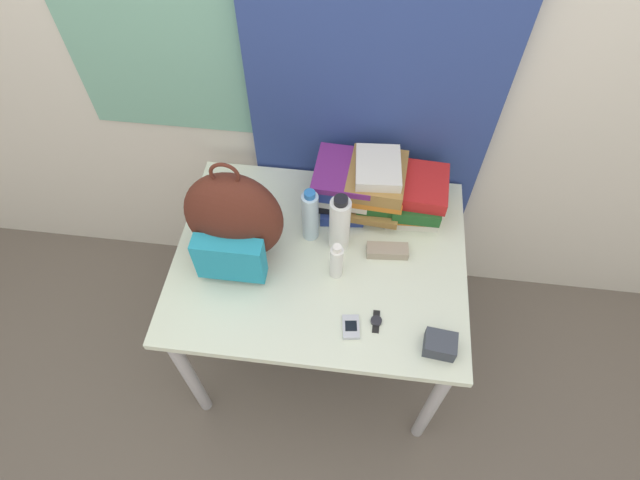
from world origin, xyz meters
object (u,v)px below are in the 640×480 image
(book_stack_left, at_px, (345,184))
(sunglasses_case, at_px, (387,251))
(water_bottle, at_px, (310,216))
(sports_bottle, at_px, (340,224))
(cell_phone, at_px, (351,327))
(sunscreen_bottle, at_px, (336,261))
(book_stack_right, at_px, (417,194))
(wristwatch, at_px, (376,321))
(backpack, at_px, (234,221))
(book_stack_center, at_px, (377,185))
(camera_pouch, at_px, (440,345))

(book_stack_left, bearing_deg, sunglasses_case, -52.01)
(water_bottle, height_order, sports_bottle, sports_bottle)
(cell_phone, bearing_deg, sunscreen_bottle, 108.96)
(book_stack_left, bearing_deg, sports_bottle, -89.58)
(book_stack_right, height_order, water_bottle, water_bottle)
(wristwatch, bearing_deg, book_stack_right, 77.03)
(cell_phone, distance_m, sunglasses_case, 0.33)
(backpack, distance_m, book_stack_right, 0.70)
(sunglasses_case, bearing_deg, cell_phone, -108.59)
(book_stack_center, xyz_separation_m, wristwatch, (0.04, -0.51, -0.11))
(book_stack_right, xyz_separation_m, cell_phone, (-0.20, -0.54, -0.07))
(water_bottle, height_order, cell_phone, water_bottle)
(book_stack_center, relative_size, wristwatch, 3.50)
(cell_phone, bearing_deg, backpack, 149.47)
(book_stack_right, relative_size, wristwatch, 3.27)
(backpack, xyz_separation_m, camera_pouch, (0.71, -0.29, -0.16))
(book_stack_right, distance_m, sports_bottle, 0.35)
(water_bottle, relative_size, wristwatch, 2.91)
(cell_phone, bearing_deg, sunglasses_case, 71.41)
(backpack, relative_size, book_stack_center, 1.57)
(book_stack_center, distance_m, camera_pouch, 0.63)
(cell_phone, bearing_deg, wristwatch, 21.97)
(sports_bottle, height_order, cell_phone, sports_bottle)
(water_bottle, height_order, wristwatch, water_bottle)
(book_stack_left, bearing_deg, water_bottle, -120.60)
(book_stack_right, distance_m, wristwatch, 0.53)
(sunscreen_bottle, bearing_deg, sports_bottle, 91.42)
(backpack, bearing_deg, sports_bottle, 13.12)
(cell_phone, bearing_deg, book_stack_right, 69.81)
(cell_phone, bearing_deg, book_stack_center, 85.20)
(camera_pouch, bearing_deg, cell_phone, 172.57)
(sunscreen_bottle, height_order, camera_pouch, sunscreen_bottle)
(book_stack_center, distance_m, cell_phone, 0.55)
(sunscreen_bottle, relative_size, camera_pouch, 1.54)
(book_stack_left, relative_size, water_bottle, 1.17)
(camera_pouch, height_order, wristwatch, camera_pouch)
(backpack, height_order, camera_pouch, backpack)
(book_stack_center, bearing_deg, backpack, -148.62)
(sunglasses_case, bearing_deg, water_bottle, 169.99)
(book_stack_right, bearing_deg, water_bottle, -155.24)
(camera_pouch, bearing_deg, water_bottle, 139.42)
(sports_bottle, bearing_deg, wristwatch, -62.51)
(backpack, bearing_deg, cell_phone, -30.53)
(sunscreen_bottle, distance_m, wristwatch, 0.24)
(book_stack_center, distance_m, book_stack_right, 0.16)
(book_stack_right, bearing_deg, backpack, -155.10)
(book_stack_center, bearing_deg, camera_pouch, -67.22)
(cell_phone, height_order, wristwatch, cell_phone)
(sunscreen_bottle, height_order, cell_phone, sunscreen_bottle)
(book_stack_left, height_order, water_bottle, water_bottle)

